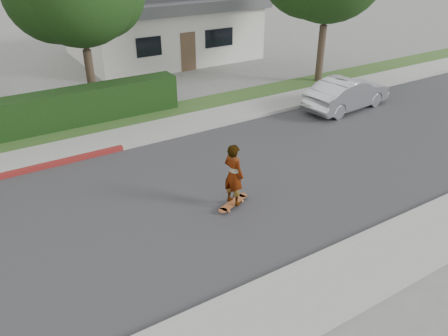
{
  "coord_description": "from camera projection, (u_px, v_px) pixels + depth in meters",
  "views": [
    {
      "loc": [
        -3.28,
        -9.81,
        6.84
      ],
      "look_at": [
        2.4,
        -0.58,
        1.0
      ],
      "focal_mm": 35.0,
      "sensor_mm": 36.0,
      "label": 1
    }
  ],
  "objects": [
    {
      "name": "ground",
      "position": [
        139.0,
        213.0,
        12.11
      ],
      "size": [
        120.0,
        120.0,
        0.0
      ],
      "primitive_type": "plane",
      "color": "slate",
      "rests_on": "ground"
    },
    {
      "name": "road",
      "position": [
        139.0,
        213.0,
        12.11
      ],
      "size": [
        60.0,
        8.0,
        0.01
      ],
      "primitive_type": "cube",
      "color": "#2D2D30",
      "rests_on": "ground"
    },
    {
      "name": "curb_near",
      "position": [
        214.0,
        305.0,
        9.0
      ],
      "size": [
        60.0,
        0.2,
        0.15
      ],
      "primitive_type": "cube",
      "color": "#9E9E99",
      "rests_on": "ground"
    },
    {
      "name": "sidewalk_near",
      "position": [
        238.0,
        336.0,
        8.34
      ],
      "size": [
        60.0,
        1.6,
        0.12
      ],
      "primitive_type": "cube",
      "color": "gray",
      "rests_on": "ground"
    },
    {
      "name": "curb_far",
      "position": [
        95.0,
        154.0,
        15.15
      ],
      "size": [
        60.0,
        0.2,
        0.15
      ],
      "primitive_type": "cube",
      "color": "#9E9E99",
      "rests_on": "ground"
    },
    {
      "name": "sidewalk_far",
      "position": [
        87.0,
        145.0,
        15.84
      ],
      "size": [
        60.0,
        1.6,
        0.12
      ],
      "primitive_type": "cube",
      "color": "gray",
      "rests_on": "ground"
    },
    {
      "name": "planting_strip",
      "position": [
        76.0,
        131.0,
        17.04
      ],
      "size": [
        60.0,
        1.6,
        0.1
      ],
      "primitive_type": "cube",
      "color": "#2D4C1E",
      "rests_on": "ground"
    },
    {
      "name": "house",
      "position": [
        160.0,
        21.0,
        26.81
      ],
      "size": [
        10.6,
        8.6,
        4.3
      ],
      "color": "beige",
      "rests_on": "ground"
    },
    {
      "name": "skateboard",
      "position": [
        233.0,
        203.0,
        12.36
      ],
      "size": [
        1.23,
        0.68,
        0.11
      ],
      "rotation": [
        0.0,
        0.0,
        0.38
      ],
      "color": "orange",
      "rests_on": "ground"
    },
    {
      "name": "skateboarder",
      "position": [
        234.0,
        175.0,
        11.93
      ],
      "size": [
        0.58,
        0.74,
        1.8
      ],
      "primitive_type": "imported",
      "rotation": [
        0.0,
        0.0,
        1.81
      ],
      "color": "white",
      "rests_on": "skateboard"
    },
    {
      "name": "car_silver",
      "position": [
        347.0,
        93.0,
        18.99
      ],
      "size": [
        4.37,
        1.91,
        1.4
      ],
      "primitive_type": "imported",
      "rotation": [
        0.0,
        0.0,
        1.67
      ],
      "color": "silver",
      "rests_on": "ground"
    }
  ]
}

